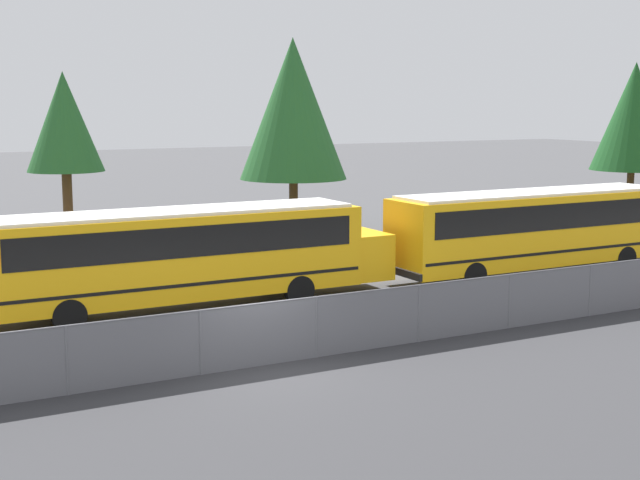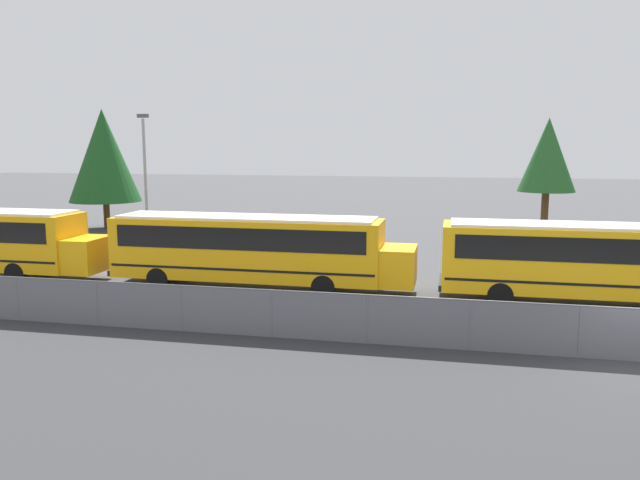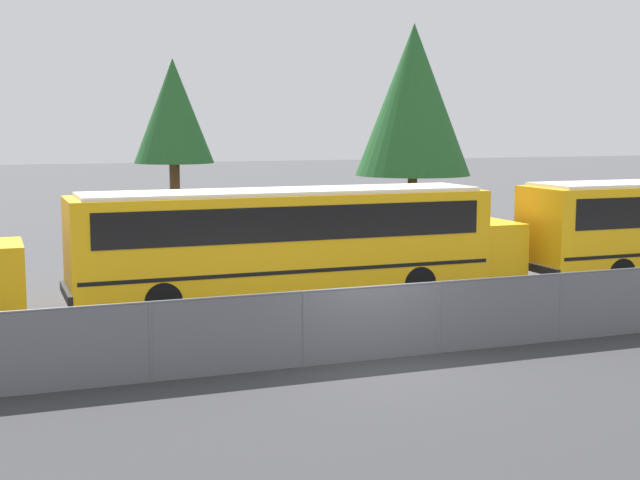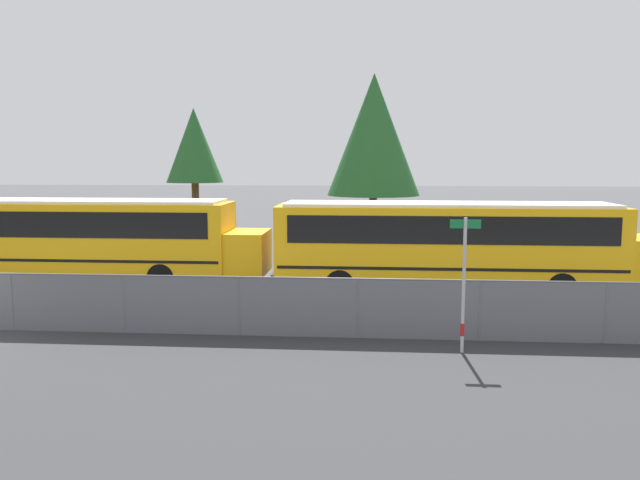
# 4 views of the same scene
# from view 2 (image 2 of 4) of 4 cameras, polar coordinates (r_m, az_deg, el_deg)

# --- Properties ---
(ground_plane) EXTENTS (200.00, 200.00, 0.00)m
(ground_plane) POSITION_cam_2_polar(r_m,az_deg,el_deg) (19.93, 26.86, -9.88)
(ground_plane) COLOR #424244
(fence) EXTENTS (106.39, 0.07, 1.55)m
(fence) POSITION_cam_2_polar(r_m,az_deg,el_deg) (19.70, 27.02, -7.68)
(fence) COLOR #9EA0A5
(fence) RESTS_ON ground_plane
(school_bus_2) EXTENTS (12.87, 2.47, 3.08)m
(school_bus_2) POSITION_cam_2_polar(r_m,az_deg,el_deg) (26.27, -6.16, -0.53)
(school_bus_2) COLOR orange
(school_bus_2) RESTS_ON ground_plane
(school_bus_3) EXTENTS (12.87, 2.47, 3.08)m
(school_bus_3) POSITION_cam_2_polar(r_m,az_deg,el_deg) (25.67, 24.62, -1.50)
(school_bus_3) COLOR #EDA80F
(school_bus_3) RESTS_ON ground_plane
(light_pole) EXTENTS (0.60, 0.24, 7.70)m
(light_pole) POSITION_cam_2_polar(r_m,az_deg,el_deg) (36.35, -15.68, 5.57)
(light_pole) COLOR gray
(light_pole) RESTS_ON ground_plane
(tree_1) EXTENTS (3.41, 3.41, 7.63)m
(tree_1) POSITION_cam_2_polar(r_m,az_deg,el_deg) (40.40, 20.10, 7.26)
(tree_1) COLOR #51381E
(tree_1) RESTS_ON ground_plane
(tree_3) EXTENTS (5.00, 5.00, 8.50)m
(tree_3) POSITION_cam_2_polar(r_m,az_deg,el_deg) (46.97, -19.17, 7.29)
(tree_3) COLOR #51381E
(tree_3) RESTS_ON ground_plane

